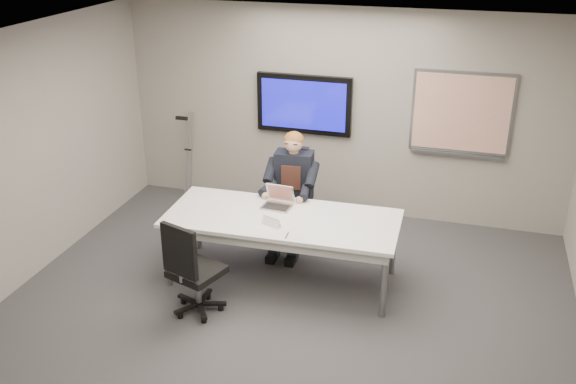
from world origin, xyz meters
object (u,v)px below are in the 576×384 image
(office_chair_far, at_px, (294,216))
(laptop, at_px, (278,201))
(office_chair_near, at_px, (195,285))
(seated_person, at_px, (290,205))
(conference_table, at_px, (282,224))

(office_chair_far, bearing_deg, laptop, -105.31)
(office_chair_near, distance_m, laptop, 1.39)
(seated_person, bearing_deg, office_chair_far, 87.92)
(conference_table, distance_m, office_chair_far, 1.06)
(seated_person, bearing_deg, office_chair_near, -113.64)
(seated_person, height_order, laptop, seated_person)
(conference_table, xyz_separation_m, office_chair_far, (-0.14, 0.99, -0.38))
(office_chair_far, xyz_separation_m, office_chair_near, (-0.54, -1.89, 0.01))
(office_chair_far, height_order, laptop, office_chair_far)
(office_chair_near, distance_m, seated_person, 1.73)
(office_chair_far, distance_m, laptop, 0.89)
(conference_table, bearing_deg, seated_person, 98.13)
(conference_table, height_order, office_chair_near, office_chair_near)
(conference_table, distance_m, office_chair_near, 1.18)
(seated_person, bearing_deg, laptop, -95.19)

